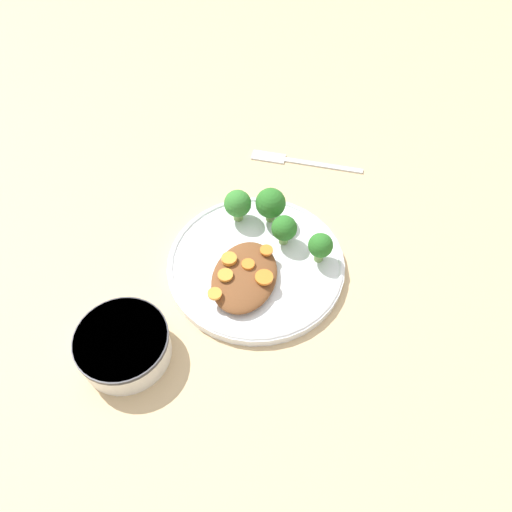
# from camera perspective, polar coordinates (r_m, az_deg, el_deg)

# --- Properties ---
(ground_plane) EXTENTS (4.00, 4.00, 0.00)m
(ground_plane) POSITION_cam_1_polar(r_m,az_deg,el_deg) (0.76, 0.00, -1.33)
(ground_plane) COLOR tan
(plate) EXTENTS (0.27, 0.27, 0.02)m
(plate) POSITION_cam_1_polar(r_m,az_deg,el_deg) (0.75, 0.00, -0.91)
(plate) COLOR white
(plate) RESTS_ON ground_plane
(dip_bowl) EXTENTS (0.12, 0.12, 0.05)m
(dip_bowl) POSITION_cam_1_polar(r_m,az_deg,el_deg) (0.69, -14.92, -9.76)
(dip_bowl) COLOR white
(dip_bowl) RESTS_ON ground_plane
(stew_mound) EXTENTS (0.13, 0.09, 0.02)m
(stew_mound) POSITION_cam_1_polar(r_m,az_deg,el_deg) (0.72, -1.33, -2.36)
(stew_mound) COLOR brown
(stew_mound) RESTS_ON plate
(broccoli_floret_0) EXTENTS (0.04, 0.04, 0.05)m
(broccoli_floret_0) POSITION_cam_1_polar(r_m,az_deg,el_deg) (0.75, 3.24, 3.13)
(broccoli_floret_0) COLOR #759E51
(broccoli_floret_0) RESTS_ON plate
(broccoli_floret_1) EXTENTS (0.04, 0.04, 0.05)m
(broccoli_floret_1) POSITION_cam_1_polar(r_m,az_deg,el_deg) (0.73, 7.37, 1.13)
(broccoli_floret_1) COLOR #759E51
(broccoli_floret_1) RESTS_ON plate
(broccoli_floret_2) EXTENTS (0.04, 0.04, 0.06)m
(broccoli_floret_2) POSITION_cam_1_polar(r_m,az_deg,el_deg) (0.78, -2.11, 5.95)
(broccoli_floret_2) COLOR #759E51
(broccoli_floret_2) RESTS_ON plate
(broccoli_floret_3) EXTENTS (0.05, 0.05, 0.06)m
(broccoli_floret_3) POSITION_cam_1_polar(r_m,az_deg,el_deg) (0.78, 1.55, 6.04)
(broccoli_floret_3) COLOR #759E51
(broccoli_floret_3) RESTS_ON plate
(carrot_slice_0) EXTENTS (0.02, 0.02, 0.00)m
(carrot_slice_0) POSITION_cam_1_polar(r_m,az_deg,el_deg) (0.72, -0.91, -0.95)
(carrot_slice_0) COLOR orange
(carrot_slice_0) RESTS_ON stew_mound
(carrot_slice_1) EXTENTS (0.02, 0.02, 0.00)m
(carrot_slice_1) POSITION_cam_1_polar(r_m,az_deg,el_deg) (0.69, -4.74, -4.32)
(carrot_slice_1) COLOR orange
(carrot_slice_1) RESTS_ON stew_mound
(carrot_slice_2) EXTENTS (0.02, 0.02, 0.00)m
(carrot_slice_2) POSITION_cam_1_polar(r_m,az_deg,el_deg) (0.71, -3.52, -2.19)
(carrot_slice_2) COLOR orange
(carrot_slice_2) RESTS_ON stew_mound
(carrot_slice_3) EXTENTS (0.02, 0.02, 0.01)m
(carrot_slice_3) POSITION_cam_1_polar(r_m,az_deg,el_deg) (0.72, -3.09, -0.33)
(carrot_slice_3) COLOR orange
(carrot_slice_3) RESTS_ON stew_mound
(carrot_slice_4) EXTENTS (0.03, 0.03, 0.00)m
(carrot_slice_4) POSITION_cam_1_polar(r_m,az_deg,el_deg) (0.70, 0.93, -2.46)
(carrot_slice_4) COLOR orange
(carrot_slice_4) RESTS_ON stew_mound
(carrot_slice_5) EXTENTS (0.02, 0.02, 0.00)m
(carrot_slice_5) POSITION_cam_1_polar(r_m,az_deg,el_deg) (0.73, 1.20, 0.65)
(carrot_slice_5) COLOR orange
(carrot_slice_5) RESTS_ON stew_mound
(fork) EXTENTS (0.03, 0.20, 0.01)m
(fork) POSITION_cam_1_polar(r_m,az_deg,el_deg) (0.92, 4.54, 10.83)
(fork) COLOR silver
(fork) RESTS_ON ground_plane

